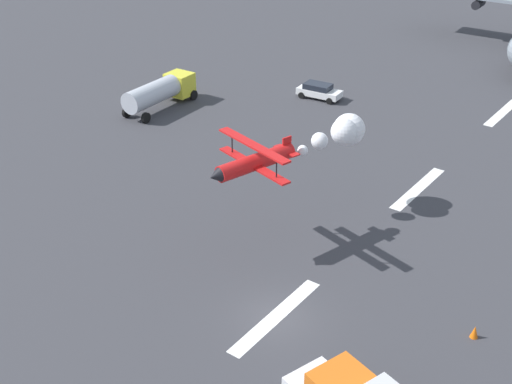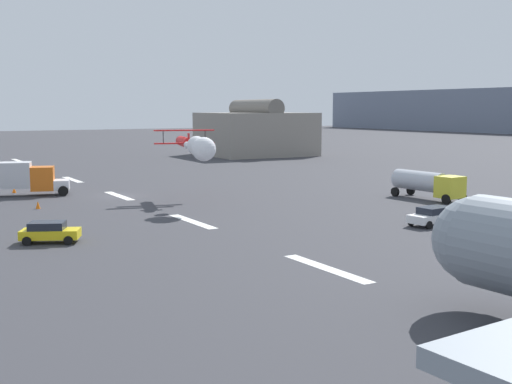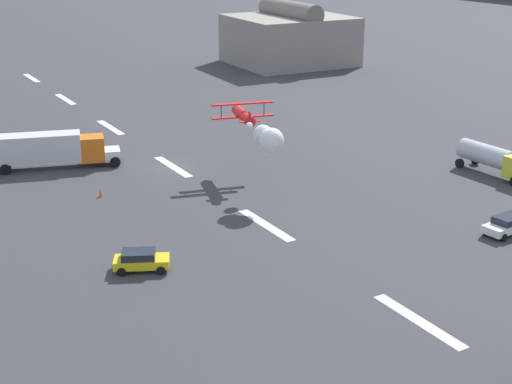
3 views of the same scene
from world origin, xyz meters
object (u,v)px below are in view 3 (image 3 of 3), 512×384
object	(u,v)px
semi_truck_orange	(49,149)
traffic_cone_far	(101,193)
fuel_tanker_truck	(496,159)
airport_staff_sedan	(508,224)
stunt_biplane_red	(260,130)
traffic_cone_near	(61,156)
followme_car_yellow	(141,260)

from	to	relation	value
semi_truck_orange	traffic_cone_far	world-z (taller)	semi_truck_orange
fuel_tanker_truck	airport_staff_sedan	size ratio (longest dim) A/B	1.84
stunt_biplane_red	traffic_cone_near	distance (m)	24.32
stunt_biplane_red	fuel_tanker_truck	world-z (taller)	stunt_biplane_red
airport_staff_sedan	traffic_cone_far	size ratio (longest dim) A/B	6.12
stunt_biplane_red	semi_truck_orange	bearing A→B (deg)	-137.96
semi_truck_orange	followme_car_yellow	bearing A→B (deg)	-2.52
followme_car_yellow	traffic_cone_near	xyz separation A→B (m)	(-30.22, 3.11, -0.44)
semi_truck_orange	traffic_cone_far	xyz separation A→B (m)	(11.14, 1.58, -1.74)
semi_truck_orange	fuel_tanker_truck	size ratio (longest dim) A/B	1.61
fuel_tanker_truck	traffic_cone_far	xyz separation A→B (m)	(-14.21, -36.78, -1.36)
semi_truck_orange	fuel_tanker_truck	distance (m)	45.98
followme_car_yellow	traffic_cone_far	distance (m)	16.98
airport_staff_sedan	traffic_cone_far	distance (m)	36.42
followme_car_yellow	traffic_cone_far	size ratio (longest dim) A/B	5.90
fuel_tanker_truck	traffic_cone_near	size ratio (longest dim) A/B	11.26
stunt_biplane_red	airport_staff_sedan	size ratio (longest dim) A/B	2.84
fuel_tanker_truck	traffic_cone_near	distance (m)	45.82
followme_car_yellow	airport_staff_sedan	distance (m)	30.04
semi_truck_orange	followme_car_yellow	world-z (taller)	semi_truck_orange
followme_car_yellow	traffic_cone_near	distance (m)	30.38
fuel_tanker_truck	traffic_cone_near	bearing A→B (deg)	-127.20
fuel_tanker_truck	traffic_cone_far	size ratio (longest dim) A/B	11.26
fuel_tanker_truck	followme_car_yellow	xyz separation A→B (m)	(2.53, -39.59, -0.92)
traffic_cone_near	airport_staff_sedan	bearing A→B (deg)	33.21
traffic_cone_near	followme_car_yellow	bearing A→B (deg)	-5.87
traffic_cone_far	traffic_cone_near	bearing A→B (deg)	178.74
semi_truck_orange	followme_car_yellow	size ratio (longest dim) A/B	3.07
fuel_tanker_truck	followme_car_yellow	world-z (taller)	fuel_tanker_truck
stunt_biplane_red	traffic_cone_far	world-z (taller)	stunt_biplane_red
stunt_biplane_red	fuel_tanker_truck	bearing A→B (deg)	70.22
traffic_cone_near	traffic_cone_far	distance (m)	13.48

